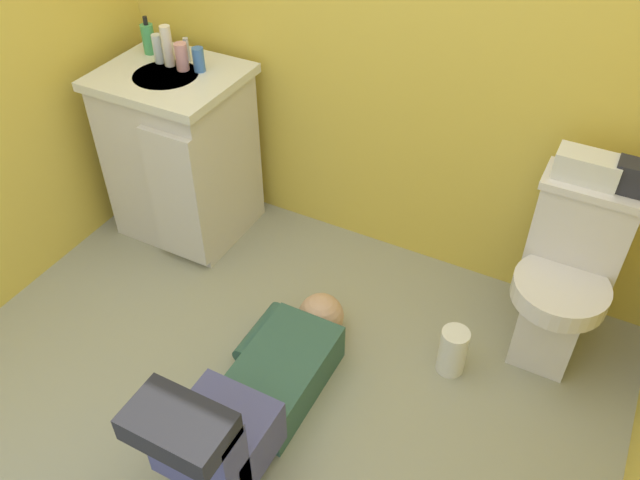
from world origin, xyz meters
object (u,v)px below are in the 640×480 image
(soap_dispenser, at_px, (148,38))
(bottle_blue, at_px, (199,60))
(faucet, at_px, (187,49))
(paper_towel_roll, at_px, (453,351))
(tissue_box, at_px, (588,167))
(bottle_white, at_px, (167,46))
(bottle_pink, at_px, (182,57))
(person_plumber, at_px, (252,395))
(bottle_clear, at_px, (158,49))
(toiletry_bag, at_px, (634,177))
(vanity_cabinet, at_px, (181,153))
(toilet, at_px, (565,277))

(soap_dispenser, bearing_deg, bottle_blue, -8.26)
(faucet, distance_m, paper_towel_roll, 1.70)
(paper_towel_roll, bearing_deg, tissue_box, 58.12)
(bottle_white, distance_m, bottle_blue, 0.15)
(bottle_blue, bearing_deg, bottle_white, -174.19)
(bottle_blue, height_order, paper_towel_roll, bottle_blue)
(tissue_box, distance_m, bottle_pink, 1.68)
(bottle_pink, bearing_deg, bottle_blue, 17.15)
(person_plumber, bearing_deg, bottle_white, 135.85)
(bottle_clear, bearing_deg, tissue_box, 2.16)
(soap_dispenser, relative_size, paper_towel_roll, 0.79)
(bottle_clear, distance_m, bottle_blue, 0.20)
(person_plumber, relative_size, bottle_blue, 10.32)
(tissue_box, relative_size, toiletry_bag, 1.77)
(bottle_white, bearing_deg, vanity_cabinet, -59.31)
(vanity_cabinet, distance_m, soap_dispenser, 0.52)
(toilet, distance_m, bottle_blue, 1.72)
(tissue_box, distance_m, bottle_white, 1.75)
(toilet, distance_m, toiletry_bag, 0.46)
(person_plumber, height_order, tissue_box, tissue_box)
(toiletry_bag, bearing_deg, vanity_cabinet, -175.77)
(toilet, height_order, faucet, faucet)
(tissue_box, height_order, bottle_white, bottle_white)
(tissue_box, bearing_deg, soap_dispenser, -179.66)
(faucet, xyz_separation_m, bottle_clear, (-0.09, -0.08, 0.01))
(vanity_cabinet, xyz_separation_m, tissue_box, (1.71, 0.14, 0.38))
(tissue_box, bearing_deg, bottle_clear, -177.84)
(faucet, distance_m, person_plumber, 1.52)
(vanity_cabinet, relative_size, soap_dispenser, 4.94)
(bottle_white, relative_size, bottle_blue, 1.70)
(vanity_cabinet, relative_size, bottle_clear, 6.52)
(bottle_pink, height_order, paper_towel_roll, bottle_pink)
(bottle_white, xyz_separation_m, bottle_pink, (0.08, -0.01, -0.03))
(toiletry_bag, relative_size, bottle_white, 0.71)
(bottle_white, xyz_separation_m, paper_towel_roll, (1.49, -0.34, -0.80))
(bottle_blue, bearing_deg, tissue_box, 1.96)
(bottle_white, bearing_deg, toiletry_bag, 2.10)
(faucet, relative_size, bottle_blue, 0.97)
(toilet, xyz_separation_m, paper_towel_roll, (-0.30, -0.32, -0.26))
(bottle_clear, distance_m, bottle_white, 0.06)
(vanity_cabinet, distance_m, faucet, 0.47)
(tissue_box, distance_m, paper_towel_roll, 0.85)
(toilet, relative_size, tissue_box, 3.41)
(bottle_white, distance_m, bottle_pink, 0.08)
(tissue_box, relative_size, bottle_pink, 1.89)
(toiletry_bag, bearing_deg, person_plumber, -134.02)
(soap_dispenser, height_order, bottle_clear, soap_dispenser)
(faucet, distance_m, soap_dispenser, 0.19)
(toilet, height_order, soap_dispenser, soap_dispenser)
(faucet, bearing_deg, bottle_white, -115.16)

